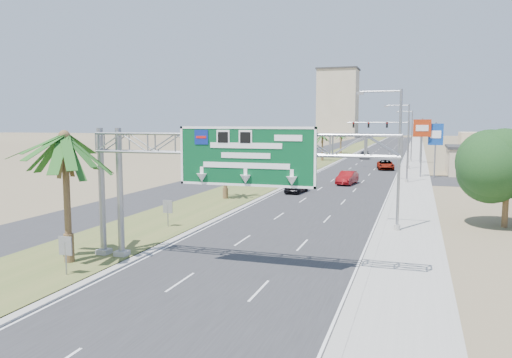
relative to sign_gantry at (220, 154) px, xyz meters
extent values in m
plane|color=#8C7A59|center=(1.06, -9.93, -6.06)|extent=(600.00, 600.00, 0.00)
cube|color=#28282B|center=(1.06, 100.07, -6.05)|extent=(12.00, 300.00, 0.02)
cube|color=#9E9B93|center=(9.56, 100.07, -6.01)|extent=(4.00, 300.00, 0.10)
cube|color=#4D5F2A|center=(-8.94, 100.07, -6.00)|extent=(7.00, 300.00, 0.12)
cube|color=#28282B|center=(-15.94, 100.07, -6.05)|extent=(8.00, 300.00, 0.02)
cylinder|color=gray|center=(-6.14, 0.07, -2.36)|extent=(0.36, 0.36, 7.40)
cylinder|color=gray|center=(-7.34, 0.07, -2.36)|extent=(0.36, 0.36, 7.40)
cube|color=#9E9B93|center=(-6.14, 0.07, -5.86)|extent=(0.70, 0.70, 0.40)
cube|color=#9E9B93|center=(-7.34, 0.07, -5.86)|extent=(0.70, 0.70, 0.40)
cube|color=#074823|center=(1.56, -0.41, -0.06)|extent=(7.20, 0.12, 3.00)
cube|color=navy|center=(-0.84, -0.49, 0.89)|extent=(0.75, 0.03, 0.75)
cone|color=white|center=(1.56, -0.49, -1.21)|extent=(0.56, 0.56, 0.45)
cylinder|color=brown|center=(-8.14, -1.93, -2.56)|extent=(0.36, 0.36, 7.00)
cylinder|color=brown|center=(-8.14, -1.93, -5.22)|extent=(0.54, 0.54, 1.68)
cylinder|color=brown|center=(-8.44, 22.07, -3.56)|extent=(0.36, 0.36, 5.00)
cylinder|color=brown|center=(-8.44, 22.07, -5.46)|extent=(0.54, 0.54, 1.20)
cylinder|color=brown|center=(-8.44, 38.07, -3.16)|extent=(0.36, 0.36, 5.80)
cylinder|color=brown|center=(-8.44, 38.07, -5.36)|extent=(0.54, 0.54, 1.39)
cylinder|color=brown|center=(-8.44, 56.07, -3.81)|extent=(0.36, 0.36, 4.50)
cylinder|color=brown|center=(-8.44, 56.07, -5.52)|extent=(0.54, 0.54, 1.08)
cylinder|color=brown|center=(-8.44, 75.07, -3.46)|extent=(0.36, 0.36, 5.20)
cylinder|color=brown|center=(-8.44, 75.07, -5.43)|extent=(0.54, 0.54, 1.25)
cylinder|color=brown|center=(-8.44, 100.07, -3.66)|extent=(0.36, 0.36, 4.80)
cylinder|color=brown|center=(-8.44, 100.07, -5.48)|extent=(0.54, 0.54, 1.15)
cylinder|color=gray|center=(8.56, 12.07, -1.06)|extent=(0.20, 0.20, 10.00)
cylinder|color=gray|center=(7.16, 12.07, 3.79)|extent=(2.80, 0.12, 0.12)
cube|color=slate|center=(5.76, 12.07, 3.69)|extent=(0.50, 0.22, 0.18)
cylinder|color=#9E9B93|center=(8.56, 12.07, -5.81)|extent=(0.44, 0.44, 0.50)
cylinder|color=gray|center=(8.56, 42.07, -1.06)|extent=(0.20, 0.20, 10.00)
cylinder|color=gray|center=(7.16, 42.07, 3.79)|extent=(2.80, 0.12, 0.12)
cube|color=slate|center=(5.76, 42.07, 3.69)|extent=(0.50, 0.22, 0.18)
cylinder|color=#9E9B93|center=(8.56, 42.07, -5.81)|extent=(0.44, 0.44, 0.50)
cylinder|color=gray|center=(8.56, 78.07, -1.06)|extent=(0.20, 0.20, 10.00)
cylinder|color=gray|center=(7.16, 78.07, 3.79)|extent=(2.80, 0.12, 0.12)
cube|color=slate|center=(5.76, 78.07, 3.69)|extent=(0.50, 0.22, 0.18)
cylinder|color=#9E9B93|center=(8.56, 78.07, -5.81)|extent=(0.44, 0.44, 0.50)
cylinder|color=gray|center=(8.26, 62.07, -2.06)|extent=(0.28, 0.28, 8.00)
cylinder|color=gray|center=(3.26, 62.07, 1.64)|extent=(10.00, 0.18, 0.18)
cube|color=black|center=(4.76, 61.87, 1.24)|extent=(0.32, 0.18, 0.95)
cube|color=black|center=(1.76, 61.87, 1.24)|extent=(0.32, 0.18, 0.95)
cube|color=black|center=(-0.74, 61.87, 1.24)|extent=(0.32, 0.18, 0.95)
sphere|color=red|center=(4.76, 61.75, 1.54)|extent=(0.22, 0.22, 0.22)
imported|color=black|center=(8.26, 62.07, 0.94)|extent=(0.16, 0.16, 0.60)
cylinder|color=#9E9B93|center=(8.26, 62.07, -5.76)|extent=(0.56, 0.56, 0.60)
cylinder|color=brown|center=(16.06, 16.07, -4.11)|extent=(0.44, 0.44, 3.90)
sphere|color=#133616|center=(16.06, 16.07, -1.51)|extent=(4.50, 4.50, 4.50)
cylinder|color=gray|center=(-6.74, -3.93, -5.16)|extent=(0.08, 0.08, 1.80)
cube|color=slate|center=(-6.74, -3.93, -4.46)|extent=(0.75, 0.06, 0.95)
cylinder|color=gray|center=(-7.44, 8.07, -5.16)|extent=(0.08, 0.08, 1.80)
cube|color=slate|center=(-7.44, 8.07, -4.46)|extent=(0.75, 0.06, 0.95)
cube|color=tan|center=(-30.94, 240.07, 11.44)|extent=(20.00, 16.00, 35.00)
cube|color=tan|center=(-43.94, 150.07, -3.06)|extent=(24.00, 14.00, 6.00)
cube|color=tan|center=(31.06, 130.07, -3.56)|extent=(20.00, 12.00, 5.00)
imported|color=black|center=(-2.76, 29.05, -5.33)|extent=(2.17, 4.44, 1.46)
imported|color=maroon|center=(1.51, 38.30, -5.23)|extent=(2.35, 5.18, 1.65)
imported|color=gray|center=(4.83, 59.97, -5.28)|extent=(3.24, 5.84, 1.54)
imported|color=black|center=(-0.99, 84.26, -5.30)|extent=(2.54, 5.38, 1.52)
cylinder|color=gray|center=(10.25, 49.42, -1.89)|extent=(0.20, 0.20, 8.34)
cube|color=#AA2D0D|center=(10.25, 49.42, 0.88)|extent=(2.41, 0.72, 2.40)
cube|color=white|center=(10.25, 49.24, 0.88)|extent=(1.66, 0.34, 0.84)
cylinder|color=gray|center=(12.09, 49.96, -2.18)|extent=(0.20, 0.20, 7.76)
cube|color=navy|center=(12.09, 49.96, 0.00)|extent=(2.00, 0.30, 3.00)
cube|color=white|center=(12.09, 49.78, 0.00)|extent=(1.40, 0.04, 1.05)
cylinder|color=gray|center=(10.24, 75.50, -2.18)|extent=(0.20, 0.20, 7.75)
cube|color=#B2270E|center=(10.24, 75.50, 0.60)|extent=(2.20, 0.88, 1.80)
cube|color=white|center=(10.24, 75.32, 0.60)|extent=(1.49, 0.45, 0.63)
camera|label=1|loc=(9.77, -24.05, 1.63)|focal=35.00mm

